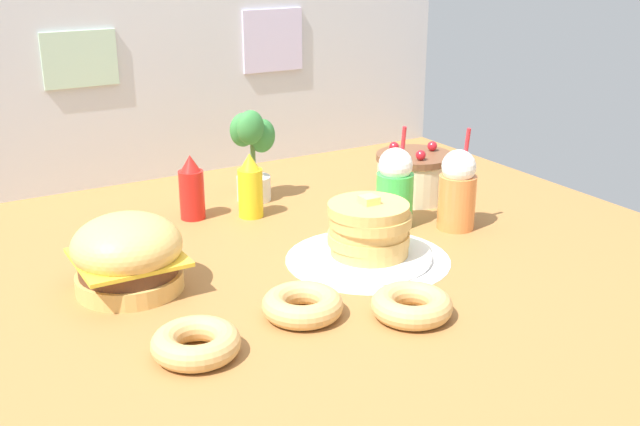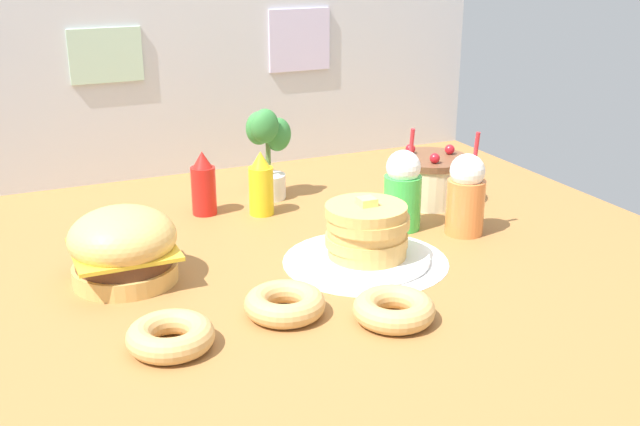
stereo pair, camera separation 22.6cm
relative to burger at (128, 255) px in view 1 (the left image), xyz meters
name	(u,v)px [view 1 (the left image)]	position (x,y,z in m)	size (l,w,h in m)	color
ground_plane	(315,263)	(0.52, -0.08, -0.11)	(2.30, 2.03, 0.02)	#9E6B38
back_wall	(181,64)	(0.52, 0.93, 0.33)	(2.30, 0.04, 0.85)	silver
doily_mat	(368,259)	(0.65, -0.15, -0.10)	(0.48, 0.48, 0.00)	white
burger	(128,255)	(0.00, 0.00, 0.00)	(0.29, 0.29, 0.21)	#DBA859
pancake_stack	(369,234)	(0.65, -0.15, -0.02)	(0.37, 0.37, 0.19)	white
layer_cake	(414,176)	(1.10, 0.23, -0.02)	(0.27, 0.27, 0.20)	beige
ketchup_bottle	(192,189)	(0.35, 0.43, 0.00)	(0.08, 0.08, 0.22)	red
mustard_bottle	(249,188)	(0.52, 0.35, 0.00)	(0.08, 0.08, 0.22)	yellow
cream_soda_cup	(395,188)	(0.88, 0.04, 0.03)	(0.12, 0.12, 0.33)	green
orange_float_cup	(457,190)	(1.04, -0.08, 0.03)	(0.12, 0.12, 0.33)	orange
donut_pink_glaze	(196,342)	(0.02, -0.41, -0.07)	(0.20, 0.20, 0.06)	tan
donut_chocolate	(302,304)	(0.32, -0.36, -0.07)	(0.20, 0.20, 0.06)	tan
donut_vanilla	(412,305)	(0.55, -0.50, -0.07)	(0.20, 0.20, 0.06)	tan
potted_plant	(253,152)	(0.60, 0.50, 0.08)	(0.16, 0.13, 0.33)	white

